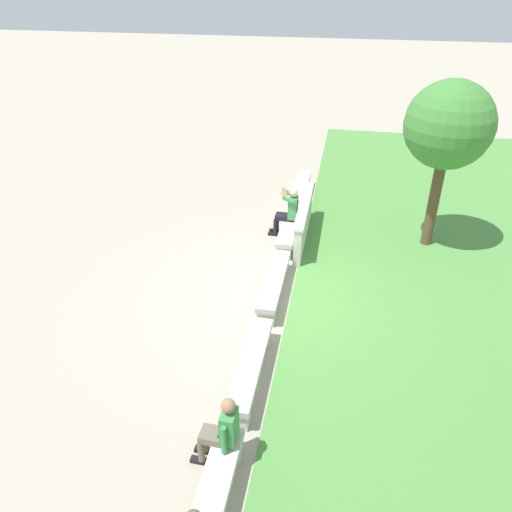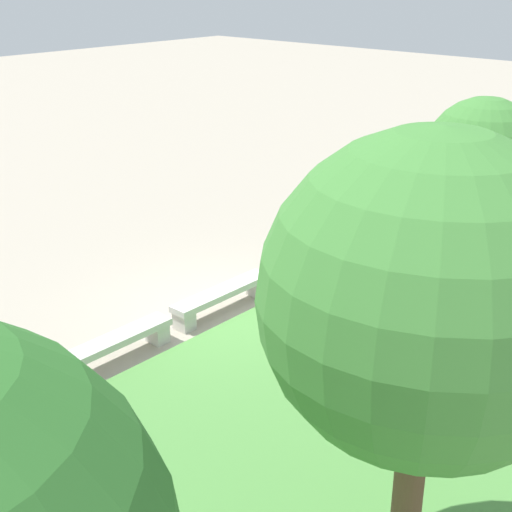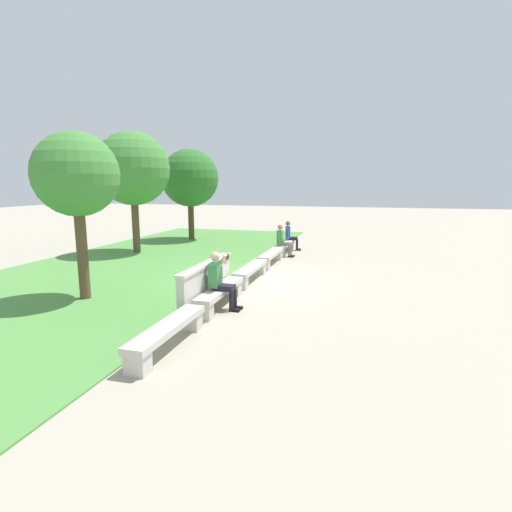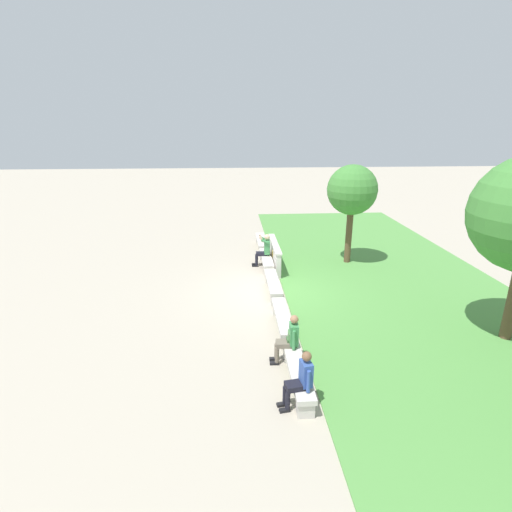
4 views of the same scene
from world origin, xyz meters
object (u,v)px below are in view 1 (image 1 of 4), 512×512
object	(u,v)px
person_distant	(222,429)
tree_behind_wall	(449,127)
person_photographer	(288,209)
backpack	(228,431)
bench_mid	(274,283)
bench_end	(211,506)
bench_main	(301,189)
bench_far	(250,366)
bench_near	(290,228)

from	to	relation	value
person_distant	tree_behind_wall	distance (m)	8.26
person_photographer	backpack	world-z (taller)	person_photographer
person_distant	tree_behind_wall	size ratio (longest dim) A/B	0.31
bench_mid	bench_end	size ratio (longest dim) A/B	1.00
person_distant	tree_behind_wall	bearing A→B (deg)	153.91
bench_end	bench_main	bearing A→B (deg)	180.00
bench_far	person_photographer	world-z (taller)	person_photographer
bench_near	bench_far	distance (m)	5.10
backpack	bench_main	bearing A→B (deg)	-179.94
person_photographer	tree_behind_wall	bearing A→B (deg)	92.78
bench_near	backpack	size ratio (longest dim) A/B	5.34
bench_end	tree_behind_wall	xyz separation A→B (m)	(-8.01, 3.42, 2.69)
bench_near	bench_mid	xyz separation A→B (m)	(2.55, 0.00, 0.00)
bench_mid	person_distant	bearing A→B (deg)	-0.90
bench_main	bench_mid	bearing A→B (deg)	0.00
bench_end	backpack	distance (m)	0.97
bench_mid	person_photographer	size ratio (longest dim) A/B	1.73
bench_near	bench_end	size ratio (longest dim) A/B	1.00
bench_main	bench_near	xyz separation A→B (m)	(2.55, 0.00, 0.00)
person_photographer	tree_behind_wall	xyz separation A→B (m)	(-0.17, 3.50, 2.26)
bench_far	person_distant	size ratio (longest dim) A/B	1.81
bench_near	backpack	world-z (taller)	backpack
bench_far	bench_end	size ratio (longest dim) A/B	1.00
bench_near	bench_mid	world-z (taller)	same
bench_mid	bench_main	bearing A→B (deg)	180.00
tree_behind_wall	person_distant	bearing A→B (deg)	-26.09
bench_near	bench_far	world-z (taller)	same
bench_near	tree_behind_wall	xyz separation A→B (m)	(-0.36, 3.42, 2.69)
backpack	tree_behind_wall	world-z (taller)	tree_behind_wall
bench_end	bench_far	bearing A→B (deg)	180.00
bench_main	bench_mid	xyz separation A→B (m)	(5.10, 0.00, 0.00)
person_distant	person_photographer	bearing A→B (deg)	-179.91
bench_main	tree_behind_wall	bearing A→B (deg)	57.40
bench_mid	backpack	world-z (taller)	backpack
bench_mid	bench_far	size ratio (longest dim) A/B	1.00
bench_main	bench_end	world-z (taller)	same
person_photographer	person_distant	world-z (taller)	person_photographer
bench_near	person_distant	world-z (taller)	person_distant
bench_main	person_photographer	bearing A→B (deg)	-1.89
person_distant	backpack	world-z (taller)	person_distant
bench_main	person_photographer	size ratio (longest dim) A/B	1.73
bench_end	person_photographer	distance (m)	7.85
backpack	tree_behind_wall	size ratio (longest dim) A/B	0.11
bench_main	backpack	xyz separation A→B (m)	(9.28, 0.01, 0.32)
bench_end	backpack	bearing A→B (deg)	179.34
bench_far	person_photographer	size ratio (longest dim) A/B	1.73
bench_far	tree_behind_wall	bearing A→B (deg)	147.94
person_photographer	bench_near	bearing A→B (deg)	22.05
bench_near	bench_far	bearing A→B (deg)	0.00
bench_mid	person_distant	size ratio (longest dim) A/B	1.81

